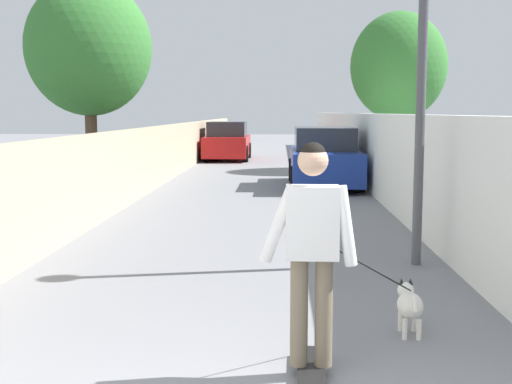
{
  "coord_description": "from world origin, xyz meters",
  "views": [
    {
      "loc": [
        -3.04,
        -0.51,
        1.94
      ],
      "look_at": [
        4.61,
        -0.22,
        1.0
      ],
      "focal_mm": 46.12,
      "sensor_mm": 36.0,
      "label": 1
    }
  ],
  "objects": [
    {
      "name": "person_skateboarder",
      "position": [
        1.61,
        -0.74,
        1.04
      ],
      "size": [
        0.23,
        0.71,
        1.64
      ],
      "color": "#726651",
      "rests_on": "skateboard"
    },
    {
      "name": "ground_plane",
      "position": [
        14.0,
        0.0,
        0.0
      ],
      "size": [
        80.0,
        80.0,
        0.0
      ],
      "primitive_type": "plane",
      "color": "gray"
    },
    {
      "name": "car_near",
      "position": [
        14.09,
        -1.64,
        0.72
      ],
      "size": [
        4.16,
        1.8,
        1.54
      ],
      "color": "navy",
      "rests_on": "ground"
    },
    {
      "name": "skateboard",
      "position": [
        1.61,
        -0.74,
        0.07
      ],
      "size": [
        0.8,
        0.22,
        0.08
      ],
      "color": "black",
      "rests_on": "ground"
    },
    {
      "name": "tree_left_mid",
      "position": [
        13.0,
        4.15,
        3.46
      ],
      "size": [
        3.04,
        3.04,
        5.11
      ],
      "color": "brown",
      "rests_on": "ground"
    },
    {
      "name": "wall_left",
      "position": [
        12.0,
        2.79,
        0.78
      ],
      "size": [
        48.0,
        0.3,
        1.55
      ],
      "primitive_type": "cube",
      "color": "tan",
      "rests_on": "ground"
    },
    {
      "name": "lamp_post",
      "position": [
        5.24,
        -2.24,
        3.16
      ],
      "size": [
        0.36,
        0.36,
        4.66
      ],
      "color": "#4C4C51",
      "rests_on": "ground"
    },
    {
      "name": "tree_right_near",
      "position": [
        19.0,
        -4.37,
        3.42
      ],
      "size": [
        3.14,
        3.14,
        5.19
      ],
      "color": "brown",
      "rests_on": "ground"
    },
    {
      "name": "fence_right",
      "position": [
        12.0,
        -2.79,
        0.95
      ],
      "size": [
        48.0,
        0.3,
        1.89
      ],
      "primitive_type": "cube",
      "color": "white",
      "rests_on": "ground"
    },
    {
      "name": "dog",
      "position": [
        2.57,
        -1.63,
        0.27
      ],
      "size": [
        1.24,
        1.02,
        1.06
      ],
      "color": "white",
      "rests_on": "ground"
    },
    {
      "name": "car_far",
      "position": [
        23.56,
        1.64,
        0.71
      ],
      "size": [
        3.86,
        1.8,
        1.54
      ],
      "color": "#B71414",
      "rests_on": "ground"
    }
  ]
}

